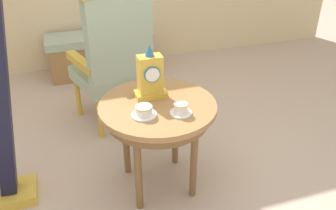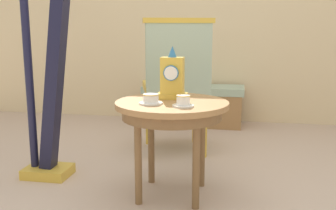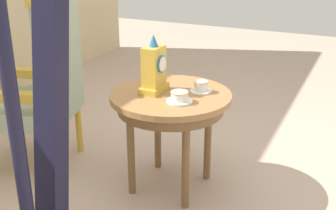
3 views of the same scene
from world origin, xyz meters
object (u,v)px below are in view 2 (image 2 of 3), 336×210
teacup_right (183,101)px  teacup_left (151,99)px  armchair (176,86)px  side_table (172,113)px  window_bench (193,105)px  mantel_clock (172,78)px  harp (47,83)px

teacup_right → teacup_left: bearing=167.5°
teacup_right → armchair: size_ratio=0.11×
armchair → teacup_left: bearing=-90.1°
side_table → window_bench: 1.94m
teacup_left → armchair: armchair is taller
side_table → teacup_right: 0.20m
teacup_left → window_bench: teacup_left is taller
teacup_right → mantel_clock: 0.29m
teacup_left → window_bench: (0.02, 2.02, -0.42)m
side_table → armchair: bearing=97.4°
side_table → window_bench: (-0.09, 1.92, -0.31)m
teacup_right → armchair: (-0.20, 0.98, -0.05)m
harp → window_bench: (0.82, 1.77, -0.46)m
teacup_right → window_bench: size_ratio=0.11×
teacup_left → harp: 0.84m
mantel_clock → window_bench: mantel_clock is taller
armchair → harp: (-0.80, -0.68, 0.09)m
mantel_clock → harp: size_ratio=0.20×
side_table → teacup_left: (-0.11, -0.10, 0.10)m
armchair → mantel_clock: bearing=-82.8°
teacup_right → window_bench: (-0.18, 2.06, -0.42)m
teacup_right → harp: 1.04m
teacup_left → side_table: bearing=43.6°
mantel_clock → teacup_right: bearing=-66.6°
teacup_left → armchair: 0.94m
teacup_left → harp: harp is taller
harp → window_bench: size_ratio=1.53×
side_table → teacup_left: size_ratio=4.91×
armchair → harp: 1.06m
mantel_clock → armchair: (-0.09, 0.73, -0.15)m
side_table → mantel_clock: 0.23m
teacup_left → mantel_clock: mantel_clock is taller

